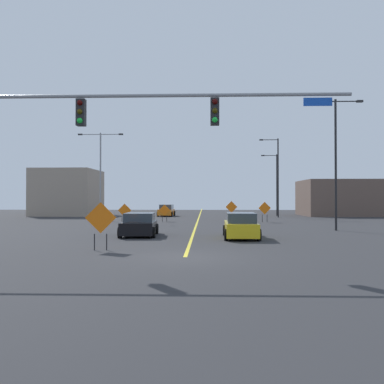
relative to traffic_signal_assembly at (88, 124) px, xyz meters
name	(u,v)px	position (x,y,z in m)	size (l,w,h in m)	color
ground	(185,257)	(3.80, 0.01, -5.18)	(130.46, 130.46, 0.00)	#2D2D30
road_centre_stripe	(199,216)	(3.80, 36.25, -5.18)	(0.16, 72.48, 0.01)	yellow
traffic_signal_assembly	(88,124)	(0.00, 0.00, 0.00)	(15.85, 0.44, 6.72)	gray
street_lamp_mid_left	(336,154)	(13.83, 13.69, 0.28)	(3.85, 0.24, 9.32)	black
street_lamp_near_right	(277,174)	(13.03, 33.50, -0.03)	(2.28, 0.24, 9.37)	black
street_lamp_far_left	(276,182)	(13.67, 38.13, -0.76)	(2.09, 0.24, 7.98)	black
street_lamp_near_left	(100,168)	(-6.40, 27.02, 0.24)	(4.74, 0.24, 9.12)	gray
construction_sign_left_lane	(231,208)	(7.35, 28.49, -3.93)	(1.26, 0.16, 1.98)	orange
construction_sign_median_near	(165,211)	(0.57, 24.54, -4.15)	(1.10, 0.14, 1.67)	orange
construction_sign_median_far	(101,220)	(-0.03, 2.05, -3.85)	(1.37, 0.17, 2.11)	orange
construction_sign_right_shoulder	(125,211)	(-2.58, 20.51, -4.06)	(1.16, 0.27, 1.80)	orange
construction_sign_right_lane	(265,209)	(10.22, 23.77, -3.95)	(1.20, 0.21, 1.94)	orange
car_black_passing	(139,225)	(0.55, 9.19, -4.52)	(2.31, 4.26, 1.38)	black
car_orange_near	(166,211)	(-0.40, 36.71, -4.48)	(2.08, 3.94, 1.47)	orange
car_yellow_mid	(241,226)	(6.61, 7.88, -4.48)	(2.04, 4.52, 1.46)	gold
roadside_building_west	(68,193)	(-13.73, 38.77, -2.15)	(7.61, 8.59, 6.06)	gray
roadside_building_east	(348,198)	(23.37, 39.35, -2.86)	(11.97, 8.73, 4.64)	brown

